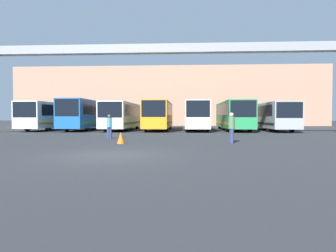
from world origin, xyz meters
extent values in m
plane|color=#2D3033|center=(0.00, 0.00, 0.00)|extent=(200.00, 200.00, 0.00)
cube|color=tan|center=(0.00, 43.95, 5.02)|extent=(53.09, 12.00, 10.04)
cube|color=gray|center=(0.00, 12.72, 7.05)|extent=(33.15, 0.80, 0.70)
cube|color=silver|center=(-12.50, 22.06, 1.71)|extent=(2.56, 11.70, 2.72)
cube|color=black|center=(-12.50, 16.23, 2.21)|extent=(2.35, 0.06, 1.52)
cube|color=black|center=(-12.50, 22.06, 2.21)|extent=(2.59, 9.95, 1.14)
cube|color=orange|center=(-12.50, 22.06, 0.84)|extent=(2.59, 11.12, 0.24)
cylinder|color=black|center=(-13.62, 18.79, 0.47)|extent=(0.28, 0.95, 0.95)
cylinder|color=black|center=(-11.38, 18.79, 0.47)|extent=(0.28, 0.95, 0.95)
cylinder|color=black|center=(-13.62, 25.34, 0.47)|extent=(0.28, 0.95, 0.95)
cylinder|color=black|center=(-11.38, 25.34, 0.47)|extent=(0.28, 0.95, 0.95)
cube|color=#1959A5|center=(-8.33, 22.37, 1.84)|extent=(2.57, 12.31, 2.98)
cube|color=black|center=(-8.33, 16.23, 2.40)|extent=(2.36, 0.06, 1.67)
cube|color=black|center=(-8.33, 22.37, 2.40)|extent=(2.60, 10.47, 1.25)
cube|color=#268C4C|center=(-8.33, 22.37, 0.89)|extent=(2.60, 11.70, 0.24)
cylinder|color=black|center=(-9.45, 18.92, 0.52)|extent=(0.28, 1.04, 1.04)
cylinder|color=black|center=(-7.21, 18.92, 0.52)|extent=(0.28, 1.04, 1.04)
cylinder|color=black|center=(-9.45, 25.82, 0.52)|extent=(0.28, 1.04, 1.04)
cylinder|color=black|center=(-7.21, 25.82, 0.52)|extent=(0.28, 1.04, 1.04)
cube|color=silver|center=(-4.17, 22.00, 1.70)|extent=(2.58, 11.57, 2.70)
cube|color=black|center=(-4.17, 16.23, 2.19)|extent=(2.37, 0.06, 1.51)
cube|color=black|center=(-4.17, 22.00, 2.19)|extent=(2.61, 9.84, 1.13)
cube|color=#268C4C|center=(-4.17, 22.00, 0.84)|extent=(2.61, 10.99, 0.24)
cylinder|color=black|center=(-5.30, 18.76, 0.46)|extent=(0.28, 0.92, 0.92)
cylinder|color=black|center=(-3.04, 18.76, 0.46)|extent=(0.28, 0.92, 0.92)
cylinder|color=black|center=(-5.30, 25.24, 0.46)|extent=(0.28, 0.92, 0.92)
cylinder|color=black|center=(-3.04, 25.24, 0.46)|extent=(0.28, 0.92, 0.92)
cube|color=orange|center=(0.00, 22.19, 1.77)|extent=(2.49, 11.95, 2.83)
cube|color=black|center=(0.00, 16.23, 2.29)|extent=(2.29, 0.06, 1.59)
cube|color=black|center=(0.00, 22.19, 2.29)|extent=(2.52, 10.15, 1.19)
cube|color=#268C4C|center=(0.00, 22.19, 0.86)|extent=(2.52, 11.35, 0.24)
cylinder|color=black|center=(-1.09, 18.84, 0.47)|extent=(0.28, 0.94, 0.94)
cylinder|color=black|center=(1.09, 18.84, 0.47)|extent=(0.28, 0.94, 0.94)
cylinder|color=black|center=(-1.09, 25.53, 0.47)|extent=(0.28, 0.94, 0.94)
cylinder|color=black|center=(1.09, 25.53, 0.47)|extent=(0.28, 0.94, 0.94)
cube|color=silver|center=(4.17, 21.28, 1.75)|extent=(2.41, 10.13, 2.80)
cube|color=black|center=(4.17, 16.23, 2.27)|extent=(2.22, 0.06, 1.57)
cube|color=black|center=(4.17, 21.28, 2.27)|extent=(2.44, 8.61, 1.18)
cube|color=#1966B2|center=(4.17, 21.28, 0.85)|extent=(2.44, 9.62, 0.24)
cylinder|color=black|center=(3.12, 18.44, 0.55)|extent=(0.28, 1.10, 1.10)
cylinder|color=black|center=(5.21, 18.44, 0.55)|extent=(0.28, 1.10, 1.10)
cylinder|color=black|center=(3.12, 24.11, 0.55)|extent=(0.28, 1.10, 1.10)
cylinder|color=black|center=(5.21, 24.11, 0.55)|extent=(0.28, 1.10, 1.10)
cube|color=#268C4C|center=(8.33, 22.14, 1.75)|extent=(2.60, 11.84, 2.80)
cube|color=black|center=(8.33, 16.23, 2.26)|extent=(2.39, 0.06, 1.57)
cube|color=black|center=(8.33, 22.14, 2.26)|extent=(2.63, 10.07, 1.18)
cube|color=orange|center=(8.33, 22.14, 0.85)|extent=(2.63, 11.25, 0.24)
cylinder|color=black|center=(7.19, 18.82, 0.52)|extent=(0.28, 1.04, 1.04)
cylinder|color=black|center=(9.47, 18.82, 0.52)|extent=(0.28, 1.04, 1.04)
cylinder|color=black|center=(7.19, 25.45, 0.52)|extent=(0.28, 1.04, 1.04)
cylinder|color=black|center=(9.47, 25.45, 0.52)|extent=(0.28, 1.04, 1.04)
cube|color=#999EA5|center=(12.50, 22.23, 1.66)|extent=(2.60, 12.04, 2.63)
cube|color=black|center=(12.50, 16.23, 2.14)|extent=(2.39, 0.06, 1.47)
cube|color=black|center=(12.50, 22.23, 2.14)|extent=(2.63, 10.23, 1.10)
cube|color=black|center=(12.50, 22.23, 0.82)|extent=(2.63, 11.44, 0.24)
cylinder|color=black|center=(11.36, 18.86, 0.53)|extent=(0.28, 1.07, 1.07)
cylinder|color=black|center=(13.64, 18.86, 0.53)|extent=(0.28, 1.07, 1.07)
cylinder|color=black|center=(11.36, 25.60, 0.53)|extent=(0.28, 1.07, 1.07)
cylinder|color=black|center=(13.64, 25.60, 0.53)|extent=(0.28, 1.07, 1.07)
cylinder|color=navy|center=(-2.19, 8.72, 0.40)|extent=(0.18, 0.18, 0.80)
cylinder|color=navy|center=(-2.34, 8.67, 0.40)|extent=(0.18, 0.18, 0.80)
cylinder|color=teal|center=(-2.26, 8.69, 1.13)|extent=(0.35, 0.35, 0.67)
sphere|color=brown|center=(-2.26, 8.69, 1.57)|extent=(0.22, 0.22, 0.22)
cylinder|color=navy|center=(5.64, 5.72, 0.42)|extent=(0.19, 0.19, 0.84)
cylinder|color=navy|center=(5.68, 5.56, 0.42)|extent=(0.19, 0.19, 0.84)
cylinder|color=#4C724C|center=(5.66, 5.64, 1.19)|extent=(0.37, 0.37, 0.70)
sphere|color=beige|center=(5.66, 5.64, 1.65)|extent=(0.23, 0.23, 0.23)
cone|color=orange|center=(-0.68, 5.13, 0.33)|extent=(0.45, 0.45, 0.66)
camera|label=1|loc=(3.04, -11.73, 1.55)|focal=32.00mm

